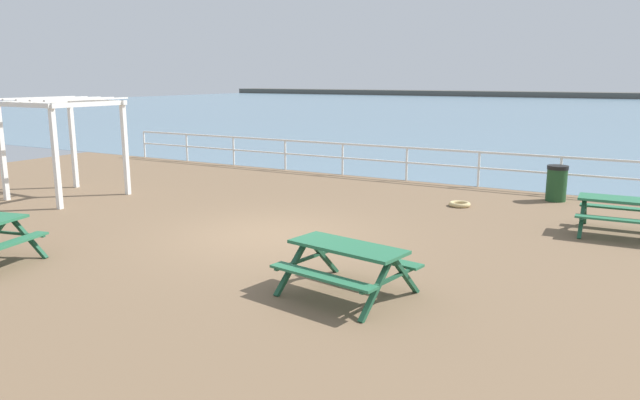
{
  "coord_description": "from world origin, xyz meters",
  "views": [
    {
      "loc": [
        6.85,
        -9.95,
        3.24
      ],
      "look_at": [
        1.04,
        0.31,
        0.8
      ],
      "focal_mm": 33.4,
      "sensor_mm": 36.0,
      "label": 1
    }
  ],
  "objects_px": {
    "picnic_table_mid_centre": "(625,208)",
    "lattice_pergola": "(63,124)",
    "picnic_table_near_right": "(347,257)",
    "litter_bin": "(557,183)"
  },
  "relations": [
    {
      "from": "picnic_table_mid_centre",
      "to": "lattice_pergola",
      "type": "relative_size",
      "value": 0.69
    },
    {
      "from": "litter_bin",
      "to": "picnic_table_near_right",
      "type": "bearing_deg",
      "value": -100.56
    },
    {
      "from": "lattice_pergola",
      "to": "picnic_table_mid_centre",
      "type": "bearing_deg",
      "value": 13.27
    },
    {
      "from": "picnic_table_mid_centre",
      "to": "lattice_pergola",
      "type": "height_order",
      "value": "lattice_pergola"
    },
    {
      "from": "picnic_table_mid_centre",
      "to": "litter_bin",
      "type": "xyz_separation_m",
      "value": [
        -1.77,
        3.05,
        -0.1
      ]
    },
    {
      "from": "picnic_table_near_right",
      "to": "lattice_pergola",
      "type": "height_order",
      "value": "lattice_pergola"
    },
    {
      "from": "picnic_table_near_right",
      "to": "picnic_table_mid_centre",
      "type": "distance_m",
      "value": 6.86
    },
    {
      "from": "picnic_table_near_right",
      "to": "litter_bin",
      "type": "distance_m",
      "value": 9.14
    },
    {
      "from": "lattice_pergola",
      "to": "litter_bin",
      "type": "xyz_separation_m",
      "value": [
        11.75,
        6.07,
        -1.52
      ]
    },
    {
      "from": "picnic_table_near_right",
      "to": "litter_bin",
      "type": "relative_size",
      "value": 2.13
    }
  ]
}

